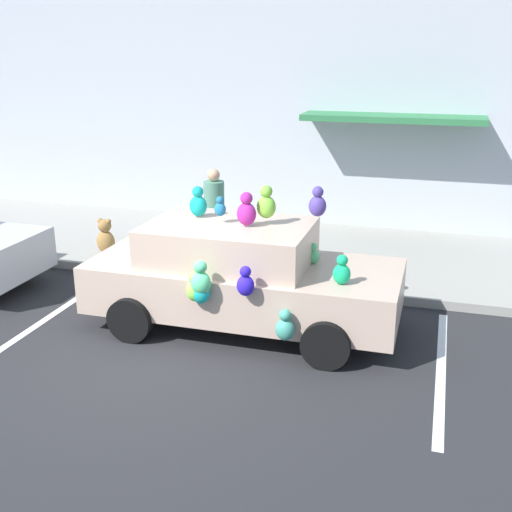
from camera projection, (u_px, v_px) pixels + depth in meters
The scene contains 8 objects.
ground_plane at pixel (138, 366), 8.16m from camera, with size 60.00×60.00×0.00m, color #262628.
sidewalk at pixel (251, 248), 12.68m from camera, with size 24.00×4.00×0.15m, color gray.
storefront_building at pixel (281, 81), 13.65m from camera, with size 24.00×1.25×6.40m.
parking_stripe_front at pixel (441, 369), 8.05m from camera, with size 0.12×3.60×0.01m, color silver.
parking_stripe_rear at pixel (49, 317), 9.61m from camera, with size 0.12×3.60×0.01m, color silver.
plush_covered_car at pixel (240, 275), 9.05m from camera, with size 4.41×2.11×2.10m.
teddy_bear_on_sidewalk at pixel (105, 237), 12.03m from camera, with size 0.36×0.30×0.68m.
pedestrian_walking_past at pixel (214, 220), 11.35m from camera, with size 0.37×0.37×1.73m.
Camera 1 is at (3.54, -6.56, 3.91)m, focal length 44.47 mm.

